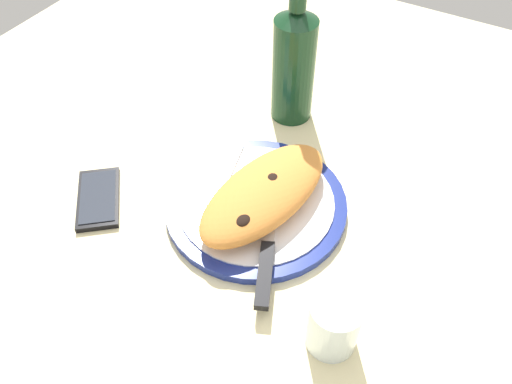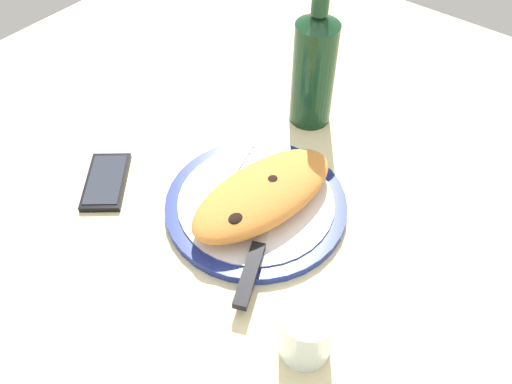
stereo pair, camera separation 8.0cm
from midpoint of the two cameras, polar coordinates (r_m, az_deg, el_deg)
name	(u,v)px [view 1 (the left image)]	position (r cm, az deg, el deg)	size (l,w,h in cm)	color
ground_plane	(256,214)	(84.30, -2.72, -2.56)	(150.00, 150.00, 3.00)	beige
plate	(256,204)	(82.49, -2.78, -1.52)	(28.72, 28.72, 1.80)	navy
calzone	(266,191)	(79.55, -1.82, -0.03)	(27.43, 16.45, 5.29)	orange
fork	(222,189)	(83.51, -6.47, 0.13)	(17.64, 5.90, 0.40)	silver
knife	(267,257)	(74.52, -1.92, -7.31)	(22.59, 11.38, 1.20)	silver
smartphone	(98,198)	(88.64, -19.35, -0.80)	(13.80, 12.96, 1.16)	black
water_glass	(333,326)	(67.63, 4.97, -14.65)	(6.64, 6.64, 8.45)	silver
wine_bottle	(294,63)	(93.12, 1.64, 13.84)	(7.56, 7.56, 28.54)	#14381E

